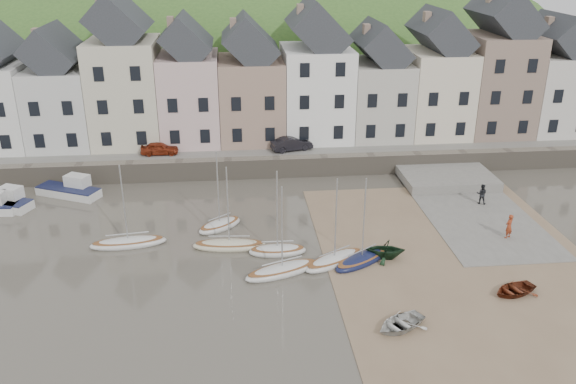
{
  "coord_description": "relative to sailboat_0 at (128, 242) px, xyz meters",
  "views": [
    {
      "loc": [
        -3.89,
        -34.06,
        19.91
      ],
      "look_at": [
        0.0,
        6.0,
        3.0
      ],
      "focal_mm": 37.23,
      "sensor_mm": 36.0,
      "label": 1
    }
  ],
  "objects": [
    {
      "name": "quay_street",
      "position": [
        11.53,
        16.1,
        1.29
      ],
      "size": [
        70.0,
        7.0,
        0.1
      ],
      "primitive_type": "cube",
      "color": "slate",
      "rests_on": "quay_land"
    },
    {
      "name": "car_right",
      "position": [
        13.2,
        15.1,
        1.99
      ],
      "size": [
        4.14,
        2.35,
        1.29
      ],
      "primitive_type": "imported",
      "rotation": [
        0.0,
        0.0,
        1.84
      ],
      "color": "black",
      "rests_on": "quay_street"
    },
    {
      "name": "sailboat_2",
      "position": [
        7.14,
        -1.06,
        0.0
      ],
      "size": [
        5.32,
        1.92,
        6.32
      ],
      "color": "beige",
      "rests_on": "ground"
    },
    {
      "name": "sailboat_3",
      "position": [
        10.44,
        -2.18,
        0.01
      ],
      "size": [
        3.99,
        1.53,
        6.32
      ],
      "color": "silver",
      "rests_on": "ground"
    },
    {
      "name": "motorboat_1",
      "position": [
        -10.89,
        7.66,
        0.32
      ],
      "size": [
        5.13,
        3.5,
        1.7
      ],
      "color": "silver",
      "rests_on": "ground"
    },
    {
      "name": "sailboat_0",
      "position": [
        0.0,
        0.0,
        0.0
      ],
      "size": [
        5.48,
        2.11,
        6.32
      ],
      "color": "silver",
      "rests_on": "ground"
    },
    {
      "name": "seawall",
      "position": [
        11.53,
        12.6,
        0.64
      ],
      "size": [
        70.0,
        1.2,
        1.8
      ],
      "primitive_type": "cube",
      "color": "slate",
      "rests_on": "ground"
    },
    {
      "name": "quay_land",
      "position": [
        11.53,
        27.6,
        0.49
      ],
      "size": [
        90.0,
        30.0,
        1.5
      ],
      "primitive_type": "cube",
      "color": "#396127",
      "rests_on": "ground"
    },
    {
      "name": "sailboat_1",
      "position": [
        6.44,
        2.2,
        0.01
      ],
      "size": [
        3.86,
        3.43,
        6.32
      ],
      "color": "silver",
      "rests_on": "ground"
    },
    {
      "name": "rowboat_green",
      "position": [
        17.63,
        -3.63,
        0.5
      ],
      "size": [
        2.96,
        2.66,
        1.39
      ],
      "primitive_type": "imported",
      "rotation": [
        0.0,
        0.0,
        -1.73
      ],
      "color": "black",
      "rests_on": "beach"
    },
    {
      "name": "beach",
      "position": [
        22.53,
        -4.4,
        -0.23
      ],
      "size": [
        18.0,
        26.0,
        0.06
      ],
      "primitive_type": "cube",
      "color": "#7B634B",
      "rests_on": "ground"
    },
    {
      "name": "townhouse_terrace",
      "position": [
        13.29,
        19.6,
        7.07
      ],
      "size": [
        61.05,
        8.0,
        13.93
      ],
      "color": "silver",
      "rests_on": "quay_land"
    },
    {
      "name": "hillside",
      "position": [
        6.53,
        55.6,
        -18.25
      ],
      "size": [
        134.4,
        84.0,
        84.0
      ],
      "color": "#396127",
      "rests_on": "ground"
    },
    {
      "name": "sailboat_6",
      "position": [
        14.13,
        -3.91,
        0.0
      ],
      "size": [
        4.94,
        3.79,
        6.32
      ],
      "color": "silver",
      "rests_on": "ground"
    },
    {
      "name": "sailboat_5",
      "position": [
        15.97,
        -3.99,
        0.0
      ],
      "size": [
        4.78,
        3.93,
        6.32
      ],
      "color": "#13183B",
      "rests_on": "ground"
    },
    {
      "name": "rowboat_red",
      "position": [
        24.39,
        -8.73,
        0.1
      ],
      "size": [
        3.39,
        2.9,
        0.59
      ],
      "primitive_type": "imported",
      "rotation": [
        0.0,
        0.0,
        -1.22
      ],
      "color": "maroon",
      "rests_on": "beach"
    },
    {
      "name": "rowboat_white",
      "position": [
        16.51,
        -11.53,
        0.12
      ],
      "size": [
        3.77,
        3.43,
        0.64
      ],
      "primitive_type": "imported",
      "rotation": [
        0.0,
        0.0,
        -1.06
      ],
      "color": "silver",
      "rests_on": "beach"
    },
    {
      "name": "motorboat_2",
      "position": [
        -6.19,
        9.76,
        0.32
      ],
      "size": [
        5.75,
        3.93,
        1.7
      ],
      "color": "silver",
      "rests_on": "ground"
    },
    {
      "name": "slipway",
      "position": [
        26.53,
        3.6,
        -0.2
      ],
      "size": [
        8.0,
        18.0,
        0.12
      ],
      "primitive_type": "cube",
      "color": "slate",
      "rests_on": "ground"
    },
    {
      "name": "sailboat_4",
      "position": [
        10.53,
        -4.9,
        0.0
      ],
      "size": [
        5.41,
        3.26,
        6.32
      ],
      "color": "silver",
      "rests_on": "ground"
    },
    {
      "name": "ground",
      "position": [
        11.53,
        -4.4,
        -0.26
      ],
      "size": [
        160.0,
        160.0,
        0.0
      ],
      "primitive_type": "plane",
      "color": "#4B453B",
      "rests_on": "ground"
    },
    {
      "name": "person_dark",
      "position": [
        27.67,
        4.48,
        0.71
      ],
      "size": [
        1.01,
        0.92,
        1.69
      ],
      "primitive_type": "imported",
      "rotation": [
        0.0,
        0.0,
        2.72
      ],
      "color": "black",
      "rests_on": "slipway"
    },
    {
      "name": "car_left",
      "position": [
        0.84,
        15.1,
        1.93
      ],
      "size": [
        3.47,
        1.42,
        1.18
      ],
      "primitive_type": "imported",
      "rotation": [
        0.0,
        0.0,
        1.56
      ],
      "color": "maroon",
      "rests_on": "quay_street"
    },
    {
      "name": "person_red",
      "position": [
        27.21,
        -1.6,
        0.77
      ],
      "size": [
        0.79,
        0.71,
        1.82
      ],
      "primitive_type": "imported",
      "rotation": [
        0.0,
        0.0,
        3.66
      ],
      "color": "maroon",
      "rests_on": "slipway"
    }
  ]
}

